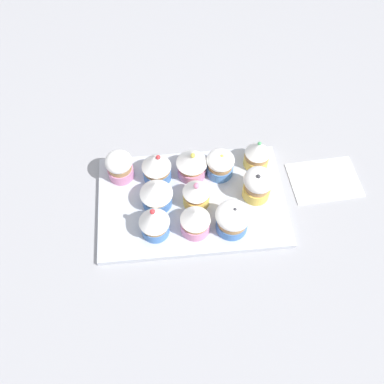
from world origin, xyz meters
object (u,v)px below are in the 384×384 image
Objects in this scene: cupcake_1 at (220,164)px; cupcake_8 at (233,219)px; cupcake_0 at (257,154)px; cupcake_9 at (195,220)px; cupcake_3 at (156,166)px; napkin at (324,180)px; cupcake_6 at (196,193)px; cupcake_2 at (192,163)px; cupcake_5 at (258,185)px; cupcake_10 at (154,221)px; baking_tray at (192,201)px; cupcake_4 at (120,166)px; cupcake_7 at (156,192)px.

cupcake_8 is at bearing 92.68° from cupcake_1.
cupcake_0 reaches higher than cupcake_9.
napkin is (-35.52, 3.48, -4.74)cm from cupcake_3.
cupcake_6 is 1.13× the size of cupcake_9.
cupcake_9 is at bearing 86.77° from cupcake_2.
napkin is at bearing -168.77° from cupcake_5.
cupcake_1 is 19.11cm from cupcake_10.
baking_tray is at bearing 136.78° from cupcake_3.
cupcake_9 is at bearing 88.69° from baking_tray.
cupcake_4 and cupcake_9 have the same top height.
cupcake_8 is at bearing 135.24° from baking_tray.
cupcake_9 is (7.27, -0.39, -0.06)cm from cupcake_8.
cupcake_6 reaches higher than cupcake_0.
cupcake_3 is at bearing -0.70° from cupcake_1.
cupcake_6 is 6.08cm from cupcake_9.
cupcake_9 is at bearing 44.55° from cupcake_0.
cupcake_10 is 38.08cm from napkin.
cupcake_3 is 10.26cm from cupcake_6.
cupcake_0 is at bearing -116.54° from cupcake_8.
cupcake_7 is at bearing -45.27° from cupcake_9.
cupcake_0 reaches higher than baking_tray.
cupcake_7 is at bearing 86.53° from cupcake_3.
cupcake_8 and cupcake_9 have the same top height.
cupcake_5 is (-13.17, 0.26, 4.55)cm from baking_tray.
cupcake_5 reaches higher than cupcake_1.
napkin is at bearing -174.36° from baking_tray.
cupcake_0 is 15.71cm from napkin.
cupcake_0 is (-14.53, -7.78, 4.05)cm from baking_tray.
cupcake_3 is (21.26, 1.46, 0.40)cm from cupcake_0.
cupcake_3 is 1.00× the size of cupcake_5.
cupcake_6 is at bearing -45.23° from cupcake_8.
cupcake_2 is 7.21cm from cupcake_6.
cupcake_0 is 0.86× the size of cupcake_10.
napkin is at bearing -155.46° from cupcake_8.
cupcake_5 reaches higher than cupcake_6.
cupcake_10 reaches higher than cupcake_8.
cupcake_10 reaches higher than cupcake_3.
cupcake_6 is (-0.78, 0.67, 4.28)cm from baking_tray.
cupcake_4 is at bearing -64.94° from cupcake_10.
cupcake_0 reaches higher than cupcake_8.
cupcake_2 reaches higher than napkin.
cupcake_4 is (20.80, -1.29, 0.38)cm from cupcake_1.
cupcake_3 is at bearing 3.94° from cupcake_0.
cupcake_2 is at bearing 5.13° from cupcake_0.
baking_tray is 16.64cm from cupcake_4.
cupcake_10 reaches higher than cupcake_9.
cupcake_4 is 1.00× the size of cupcake_8.
cupcake_0 reaches higher than cupcake_4.
cupcake_7 reaches higher than baking_tray.
baking_tray is 10.25cm from cupcake_3.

